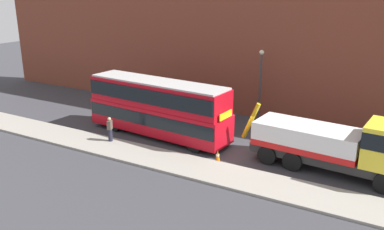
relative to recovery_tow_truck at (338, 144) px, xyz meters
name	(u,v)px	position (x,y,z in m)	size (l,w,h in m)	color
ground_plane	(244,150)	(-5.91, 0.64, -1.76)	(120.00, 120.00, 0.00)	#38383D
near_kerb	(216,173)	(-5.91, -3.56, -1.68)	(60.00, 2.80, 0.15)	gray
building_facade	(287,17)	(-5.91, 8.13, 6.31)	(60.00, 1.50, 16.00)	brown
recovery_tow_truck	(338,144)	(0.00, 0.00, 0.00)	(10.23, 3.38, 3.67)	#2D2D2D
double_decker_bus	(158,106)	(-12.34, 0.04, 0.47)	(11.18, 3.47, 4.06)	#B70C19
pedestrian_onlooker	(110,129)	(-14.40, -2.77, -0.77)	(0.38, 0.46, 1.71)	#232333
traffic_cone_near_bus	(218,156)	(-6.63, -1.91, -1.42)	(0.36, 0.36, 0.72)	orange
street_lamp	(260,81)	(-6.94, 5.93, 1.71)	(0.36, 0.36, 5.83)	#38383D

